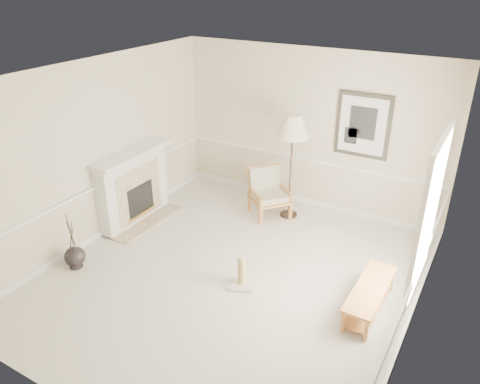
# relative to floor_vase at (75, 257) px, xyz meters

# --- Properties ---
(ground) EXTENTS (5.50, 5.50, 0.00)m
(ground) POSITION_rel_floor_vase_xyz_m (2.15, 0.98, -0.17)
(ground) COLOR silver
(ground) RESTS_ON ground
(room) EXTENTS (5.04, 5.54, 2.92)m
(room) POSITION_rel_floor_vase_xyz_m (2.29, 1.05, 1.70)
(room) COLOR beige
(room) RESTS_ON ground
(fireplace) EXTENTS (0.64, 1.64, 1.31)m
(fireplace) POSITION_rel_floor_vase_xyz_m (-0.19, 1.58, 0.47)
(fireplace) COLOR white
(fireplace) RESTS_ON ground
(floor_vase) EXTENTS (0.31, 0.31, 0.92)m
(floor_vase) POSITION_rel_floor_vase_xyz_m (0.00, 0.00, 0.00)
(floor_vase) COLOR black
(floor_vase) RESTS_ON ground
(armchair) EXTENTS (0.94, 0.93, 0.85)m
(armchair) POSITION_rel_floor_vase_xyz_m (1.71, 3.00, 0.29)
(armchair) COLOR #A96836
(armchair) RESTS_ON ground
(floor_lamp) EXTENTS (0.70, 0.70, 1.89)m
(floor_lamp) POSITION_rel_floor_vase_xyz_m (2.10, 3.08, 1.48)
(floor_lamp) COLOR black
(floor_lamp) RESTS_ON ground
(bench) EXTENTS (0.39, 1.27, 0.36)m
(bench) POSITION_rel_floor_vase_xyz_m (4.10, 1.25, 0.07)
(bench) COLOR #A96836
(bench) RESTS_ON ground
(scratching_post) EXTENTS (0.46, 0.46, 0.50)m
(scratching_post) POSITION_rel_floor_vase_xyz_m (2.40, 0.86, -0.01)
(scratching_post) COLOR beige
(scratching_post) RESTS_ON ground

